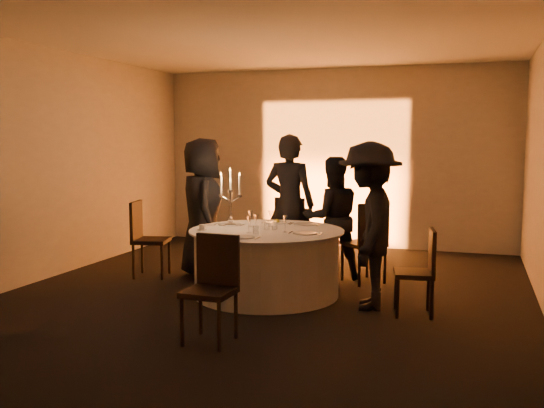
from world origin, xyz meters
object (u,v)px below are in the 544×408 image
(banquet_table, at_px, (267,262))
(guest_back_right, at_px, (332,218))
(candelabra, at_px, (230,206))
(guest_left, at_px, (203,208))
(coffee_cup, at_px, (202,227))
(chair_front, at_px, (213,281))
(guest_back_left, at_px, (290,204))
(chair_back_left, at_px, (293,228))
(chair_left, at_px, (145,234))
(chair_back_right, at_px, (368,238))
(chair_right, at_px, (421,267))
(guest_right, at_px, (369,225))

(banquet_table, distance_m, guest_back_right, 1.26)
(banquet_table, bearing_deg, candelabra, 163.48)
(guest_left, distance_m, coffee_cup, 0.97)
(chair_front, xyz_separation_m, coffee_cup, (-0.76, 1.41, 0.26))
(candelabra, bearing_deg, guest_back_left, 66.47)
(banquet_table, bearing_deg, chair_back_left, 95.27)
(chair_left, height_order, chair_back_right, chair_back_right)
(guest_left, xyz_separation_m, guest_back_left, (1.03, 0.55, 0.03))
(banquet_table, relative_size, guest_back_left, 0.95)
(guest_left, relative_size, candelabra, 2.57)
(chair_back_right, relative_size, guest_back_right, 0.65)
(chair_left, bearing_deg, guest_left, -86.69)
(chair_back_right, bearing_deg, chair_back_left, -72.54)
(coffee_cup, xyz_separation_m, candelabra, (0.19, 0.41, 0.22))
(banquet_table, height_order, chair_back_left, chair_back_left)
(chair_back_right, bearing_deg, guest_back_left, -56.91)
(guest_back_left, bearing_deg, guest_left, 31.81)
(banquet_table, height_order, chair_front, chair_front)
(chair_left, relative_size, guest_left, 0.55)
(chair_left, relative_size, chair_back_right, 0.97)
(banquet_table, xyz_separation_m, chair_front, (0.06, -1.67, 0.15))
(banquet_table, bearing_deg, guest_left, 150.73)
(chair_back_left, height_order, coffee_cup, chair_back_left)
(chair_right, bearing_deg, chair_back_left, -142.84)
(guest_back_left, distance_m, coffee_cup, 1.56)
(chair_back_right, height_order, guest_right, guest_right)
(guest_left, bearing_deg, coffee_cup, 175.24)
(chair_right, xyz_separation_m, guest_back_left, (-1.86, 1.44, 0.44))
(chair_front, xyz_separation_m, guest_back_right, (0.48, 2.73, 0.26))
(chair_back_right, height_order, coffee_cup, chair_back_right)
(candelabra, bearing_deg, coffee_cup, -114.35)
(guest_back_right, bearing_deg, coffee_cup, 19.90)
(chair_back_left, distance_m, chair_back_right, 1.33)
(chair_back_right, height_order, guest_left, guest_left)
(chair_left, bearing_deg, guest_back_left, -79.68)
(coffee_cup, bearing_deg, candelabra, 65.65)
(guest_back_right, relative_size, guest_right, 0.89)
(chair_right, xyz_separation_m, guest_right, (-0.56, 0.11, 0.39))
(guest_left, height_order, candelabra, guest_left)
(coffee_cup, bearing_deg, banquet_table, 20.23)
(chair_back_left, bearing_deg, banquet_table, 100.03)
(guest_back_right, xyz_separation_m, coffee_cup, (-1.24, -1.32, 0.00))
(banquet_table, distance_m, chair_back_left, 1.57)
(banquet_table, height_order, coffee_cup, coffee_cup)
(guest_left, bearing_deg, guest_right, -137.92)
(guest_right, distance_m, coffee_cup, 1.92)
(banquet_table, bearing_deg, chair_left, 167.85)
(chair_right, bearing_deg, coffee_cup, -99.78)
(chair_left, xyz_separation_m, coffee_cup, (1.14, -0.65, 0.23))
(guest_back_right, distance_m, guest_right, 1.41)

